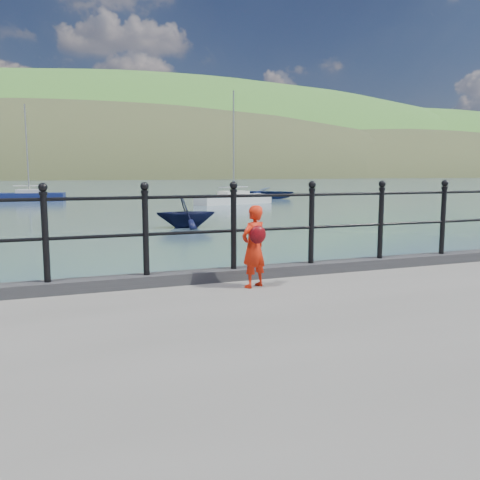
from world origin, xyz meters
name	(u,v)px	position (x,y,z in m)	size (l,w,h in m)	color
ground	(190,351)	(0.00, 0.00, 0.00)	(600.00, 600.00, 0.00)	#2D4251
kerb	(192,277)	(0.00, -0.15, 1.07)	(60.00, 0.30, 0.15)	#28282B
railing	(191,221)	(0.00, -0.15, 1.82)	(18.11, 0.11, 1.20)	black
far_shore	(136,224)	(38.34, 239.41, -22.57)	(830.00, 200.00, 156.00)	#333A21
child	(254,246)	(0.67, -0.70, 1.54)	(0.45, 0.39, 1.05)	red
launch_blue	(267,193)	(17.52, 36.87, 0.52)	(3.60, 5.04, 1.04)	#121F50
launch_navy	(186,212)	(4.00, 15.28, 0.68)	(2.22, 2.57, 1.36)	black
sailboat_port	(29,197)	(-3.11, 40.08, 0.34)	(5.87, 2.71, 8.24)	#121C50
sailboat_near	(234,200)	(11.80, 30.37, 0.34)	(6.60, 3.73, 8.74)	silver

